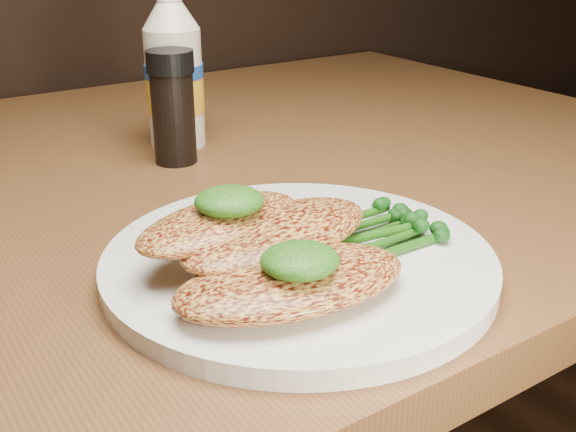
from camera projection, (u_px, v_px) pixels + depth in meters
plate at (299, 261)px, 0.49m from camera, size 0.28×0.28×0.01m
chicken_front at (292, 281)px, 0.43m from camera, size 0.16×0.10×0.02m
chicken_mid at (278, 233)px, 0.47m from camera, size 0.16×0.10×0.02m
chicken_back at (220, 222)px, 0.47m from camera, size 0.14×0.09×0.02m
pesto_front at (300, 260)px, 0.41m from camera, size 0.06×0.06×0.02m
pesto_back at (229, 201)px, 0.46m from camera, size 0.06×0.06×0.02m
broccolini_bundle at (367, 229)px, 0.50m from camera, size 0.16×0.13×0.02m
mayo_bottle at (174, 65)px, 0.74m from camera, size 0.07×0.07×0.18m
pepper_grinder at (173, 108)px, 0.69m from camera, size 0.05×0.05×0.11m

